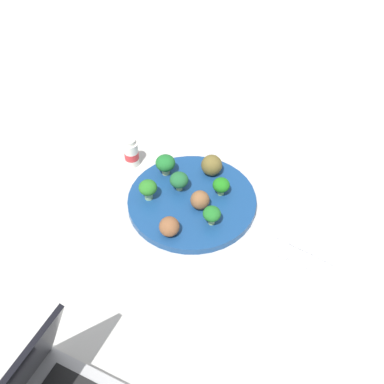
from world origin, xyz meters
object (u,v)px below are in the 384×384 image
plate (192,201)px  fork (299,261)px  meatball_mid_right (213,165)px  broccoli_floret_front_right (212,214)px  broccoli_floret_near_rim (179,180)px  broccoli_floret_mid_left (148,188)px  broccoli_floret_front_left (165,163)px  meatball_front_left (169,227)px  yogurt_bottle (131,154)px  meatball_center (200,200)px  knife (307,249)px  napkin (306,259)px  broccoli_floret_back_right (221,185)px

plate → fork: bearing=170.9°
plate → meatball_mid_right: bearing=-91.5°
broccoli_floret_front_right → plate: bearing=-31.5°
broccoli_floret_near_rim → meatball_mid_right: (-0.04, -0.08, -0.00)m
broccoli_floret_mid_left → broccoli_floret_front_left: (0.01, -0.08, 0.00)m
meatball_front_left → plate: bearing=-86.3°
meatball_front_left → yogurt_bottle: 0.25m
broccoli_floret_near_rim → broccoli_floret_mid_left: broccoli_floret_mid_left is taller
meatball_center → meatball_mid_right: meatball_mid_right is taller
broccoli_floret_front_left → fork: bearing=166.7°
broccoli_floret_front_right → fork: size_ratio=0.36×
broccoli_floret_front_right → broccoli_floret_near_rim: 0.12m
broccoli_floret_mid_left → meatball_mid_right: same height
broccoli_floret_front_left → meatball_front_left: broccoli_floret_front_left is taller
broccoli_floret_mid_left → meatball_front_left: 0.11m
broccoli_floret_front_right → knife: 0.20m
meatball_front_left → fork: 0.26m
napkin → knife: knife is taller
broccoli_floret_mid_left → meatball_center: broccoli_floret_mid_left is taller
plate → broccoli_floret_front_left: 0.11m
broccoli_floret_near_rim → meatball_front_left: size_ratio=1.08×
broccoli_floret_near_rim → meatball_center: (-0.06, 0.02, -0.01)m
meatball_mid_right → meatball_front_left: meatball_mid_right is taller
meatball_center → broccoli_floret_mid_left: bearing=15.8°
meatball_mid_right → broccoli_floret_near_rim: bearing=63.2°
broccoli_floret_front_right → yogurt_bottle: size_ratio=0.60×
plate → meatball_center: size_ratio=6.84×
broccoli_floret_back_right → fork: 0.23m
broccoli_floret_back_right → meatball_center: bearing=68.8°
meatball_center → yogurt_bottle: bearing=-15.3°
broccoli_floret_back_right → broccoli_floret_near_rim: bearing=20.2°
knife → fork: bearing=83.6°
napkin → fork: size_ratio=1.40×
broccoli_floret_front_right → yogurt_bottle: bearing=-18.9°
meatball_center → fork: meatball_center is taller
meatball_center → meatball_mid_right: bearing=-77.3°
napkin → fork: (0.01, 0.02, 0.00)m
broccoli_floret_mid_left → napkin: 0.35m
meatball_mid_right → meatball_front_left: (-0.00, 0.20, -0.00)m
plate → broccoli_floret_front_right: 0.09m
meatball_mid_right → fork: size_ratio=0.39×
meatball_center → meatball_mid_right: size_ratio=0.86×
napkin → yogurt_bottle: (0.45, -0.07, 0.03)m
broccoli_floret_mid_left → broccoli_floret_front_left: bearing=-84.9°
meatball_center → broccoli_floret_front_left: bearing=-24.8°
broccoli_floret_back_right → broccoli_floret_front_left: broccoli_floret_front_left is taller
broccoli_floret_near_rim → broccoli_floret_back_right: (-0.09, -0.03, -0.00)m
broccoli_floret_front_right → broccoli_floret_back_right: (0.02, -0.09, -0.00)m
yogurt_bottle → meatball_mid_right: bearing=-166.0°
plate → meatball_mid_right: size_ratio=5.86×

